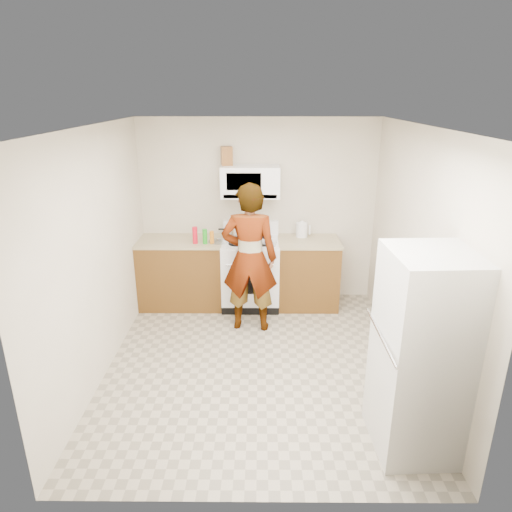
{
  "coord_description": "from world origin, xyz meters",
  "views": [
    {
      "loc": [
        0.02,
        -4.3,
        2.79
      ],
      "look_at": [
        -0.02,
        0.55,
        1.05
      ],
      "focal_mm": 32.0,
      "sensor_mm": 36.0,
      "label": 1
    }
  ],
  "objects_px": {
    "microwave": "(250,181)",
    "person": "(250,258)",
    "kettle": "(302,230)",
    "saucepan": "(238,232)",
    "gas_range": "(251,272)",
    "fridge": "(426,354)"
  },
  "relations": [
    {
      "from": "microwave",
      "to": "saucepan",
      "type": "distance_m",
      "value": 0.7
    },
    {
      "from": "microwave",
      "to": "person",
      "type": "bearing_deg",
      "value": -89.91
    },
    {
      "from": "fridge",
      "to": "person",
      "type": "bearing_deg",
      "value": 122.73
    },
    {
      "from": "kettle",
      "to": "saucepan",
      "type": "distance_m",
      "value": 0.87
    },
    {
      "from": "microwave",
      "to": "fridge",
      "type": "xyz_separation_m",
      "value": [
        1.43,
        -2.79,
        -0.85
      ]
    },
    {
      "from": "gas_range",
      "to": "kettle",
      "type": "distance_m",
      "value": 0.9
    },
    {
      "from": "microwave",
      "to": "fridge",
      "type": "relative_size",
      "value": 0.45
    },
    {
      "from": "microwave",
      "to": "person",
      "type": "xyz_separation_m",
      "value": [
        0.0,
        -0.78,
        -0.78
      ]
    },
    {
      "from": "gas_range",
      "to": "microwave",
      "type": "xyz_separation_m",
      "value": [
        0.0,
        0.13,
        1.21
      ]
    },
    {
      "from": "person",
      "to": "fridge",
      "type": "xyz_separation_m",
      "value": [
        1.43,
        -2.01,
        -0.07
      ]
    },
    {
      "from": "microwave",
      "to": "kettle",
      "type": "xyz_separation_m",
      "value": [
        0.7,
        0.04,
        -0.67
      ]
    },
    {
      "from": "person",
      "to": "saucepan",
      "type": "xyz_separation_m",
      "value": [
        -0.17,
        0.74,
        0.1
      ]
    },
    {
      "from": "person",
      "to": "kettle",
      "type": "relative_size",
      "value": 9.66
    },
    {
      "from": "fridge",
      "to": "microwave",
      "type": "bearing_deg",
      "value": 114.42
    },
    {
      "from": "person",
      "to": "kettle",
      "type": "bearing_deg",
      "value": -126.05
    },
    {
      "from": "person",
      "to": "fridge",
      "type": "relative_size",
      "value": 1.08
    },
    {
      "from": "microwave",
      "to": "kettle",
      "type": "distance_m",
      "value": 0.97
    },
    {
      "from": "kettle",
      "to": "saucepan",
      "type": "height_order",
      "value": "kettle"
    },
    {
      "from": "gas_range",
      "to": "saucepan",
      "type": "distance_m",
      "value": 0.57
    },
    {
      "from": "person",
      "to": "kettle",
      "type": "xyz_separation_m",
      "value": [
        0.7,
        0.83,
        0.11
      ]
    },
    {
      "from": "kettle",
      "to": "gas_range",
      "type": "bearing_deg",
      "value": 171.2
    },
    {
      "from": "microwave",
      "to": "gas_range",
      "type": "bearing_deg",
      "value": -90.0
    }
  ]
}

